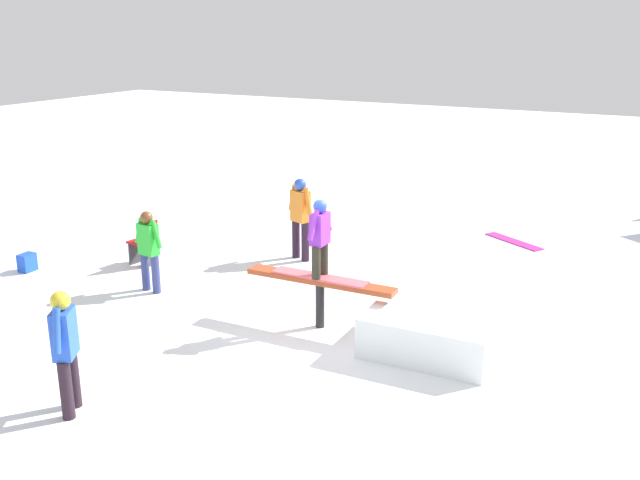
% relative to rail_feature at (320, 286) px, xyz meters
% --- Properties ---
extents(ground_plane, '(60.00, 60.00, 0.00)m').
position_rel_rail_feature_xyz_m(ground_plane, '(0.00, 0.00, -0.67)').
color(ground_plane, white).
extents(rail_feature, '(2.42, 0.32, 0.80)m').
position_rel_rail_feature_xyz_m(rail_feature, '(0.00, 0.00, 0.00)').
color(rail_feature, black).
rests_on(rail_feature, ground).
extents(snow_kicker_ramp, '(1.83, 1.53, 0.59)m').
position_rel_rail_feature_xyz_m(snow_kicker_ramp, '(-1.81, -0.03, -0.38)').
color(snow_kicker_ramp, white).
rests_on(snow_kicker_ramp, ground).
extents(main_rider_on_rail, '(1.53, 0.70, 1.22)m').
position_rel_rail_feature_xyz_m(main_rider_on_rail, '(0.00, 0.00, 0.70)').
color(main_rider_on_rail, '#E95A64').
rests_on(main_rider_on_rail, rail_feature).
extents(bystander_blue, '(0.41, 0.63, 1.55)m').
position_rel_rail_feature_xyz_m(bystander_blue, '(1.47, 3.60, 0.20)').
color(bystander_blue, '#2B1D27').
rests_on(bystander_blue, ground).
extents(bystander_orange, '(0.67, 0.35, 1.62)m').
position_rel_rail_feature_xyz_m(bystander_orange, '(1.86, -2.73, 0.24)').
color(bystander_orange, '#271729').
rests_on(bystander_orange, ground).
extents(bystander_green, '(0.65, 0.25, 1.44)m').
position_rel_rail_feature_xyz_m(bystander_green, '(3.30, 0.02, 0.13)').
color(bystander_green, navy).
rests_on(bystander_green, ground).
extents(loose_snowboard_magenta, '(1.39, 1.00, 0.02)m').
position_rel_rail_feature_xyz_m(loose_snowboard_magenta, '(-1.62, -5.84, -0.66)').
color(loose_snowboard_magenta, '#C42898').
rests_on(loose_snowboard_magenta, ground).
extents(folding_chair, '(0.49, 0.49, 0.88)m').
position_rel_rail_feature_xyz_m(folding_chair, '(4.35, -1.03, -0.26)').
color(folding_chair, '#3F3F44').
rests_on(folding_chair, ground).
extents(backpack_on_snow, '(0.23, 0.31, 0.34)m').
position_rel_rail_feature_xyz_m(backpack_on_snow, '(6.07, 0.28, -0.50)').
color(backpack_on_snow, blue).
rests_on(backpack_on_snow, ground).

